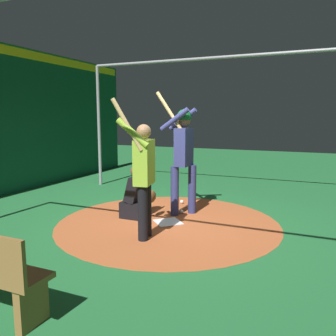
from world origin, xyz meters
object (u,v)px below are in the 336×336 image
(visitor, at_px, (144,173))
(home_plate, at_px, (168,222))
(baseball_1, at_px, (181,212))
(batter, at_px, (183,150))
(baseball_0, at_px, (131,207))
(baseball_2, at_px, (182,202))
(catcher, at_px, (136,197))

(visitor, bearing_deg, home_plate, 77.03)
(visitor, height_order, baseball_1, visitor)
(batter, distance_m, baseball_0, 1.56)
(baseball_1, height_order, baseball_2, same)
(baseball_0, distance_m, baseball_2, 1.10)
(batter, distance_m, visitor, 1.42)
(catcher, distance_m, baseball_2, 1.33)
(baseball_2, bearing_deg, batter, -67.26)
(baseball_1, distance_m, baseball_2, 0.75)
(batter, distance_m, catcher, 1.19)
(catcher, height_order, baseball_2, catcher)
(catcher, bearing_deg, baseball_0, 130.33)
(home_plate, bearing_deg, baseball_1, 88.85)
(baseball_1, xyz_separation_m, baseball_2, (-0.26, 0.70, 0.00))
(baseball_0, xyz_separation_m, baseball_2, (0.76, 0.80, 0.00))
(batter, bearing_deg, baseball_0, -174.54)
(baseball_1, bearing_deg, catcher, -141.47)
(home_plate, relative_size, visitor, 0.20)
(home_plate, height_order, catcher, catcher)
(home_plate, xyz_separation_m, baseball_1, (0.01, 0.59, 0.03))
(home_plate, bearing_deg, visitor, -92.13)
(batter, relative_size, baseball_0, 30.33)
(home_plate, height_order, baseball_2, baseball_2)
(home_plate, height_order, baseball_1, baseball_1)
(baseball_2, bearing_deg, home_plate, -78.95)
(baseball_2, bearing_deg, catcher, -107.98)
(baseball_0, relative_size, baseball_1, 1.00)
(visitor, bearing_deg, catcher, 114.14)
(catcher, distance_m, visitor, 1.24)
(visitor, relative_size, baseball_1, 27.87)
(home_plate, height_order, visitor, visitor)
(batter, height_order, visitor, batter)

